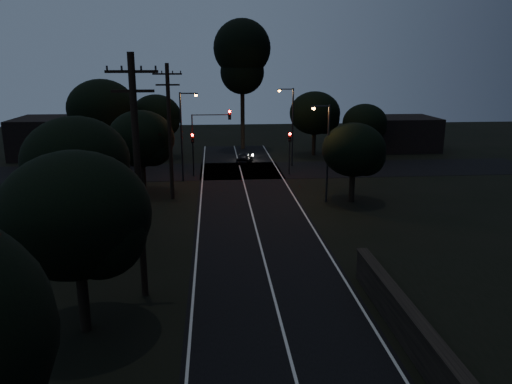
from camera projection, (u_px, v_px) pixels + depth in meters
road_surface at (248, 200)px, 39.45m from camera, size 60.00×70.00×0.03m
utility_pole_mid at (138, 176)px, 21.97m from camera, size 2.20×0.30×11.00m
utility_pole_far at (170, 130)px, 38.41m from camera, size 2.20×0.30×10.50m
tree_left_b at (80, 218)px, 19.05m from camera, size 5.82×5.82×7.40m
tree_left_c at (80, 164)px, 28.44m from camera, size 6.06×6.06×7.66m
tree_left_d at (143, 140)px, 40.31m from camera, size 5.40×5.40×6.85m
tree_far_nw at (158, 117)px, 55.65m from camera, size 5.59×5.59×7.08m
tree_far_w at (104, 110)px, 51.05m from camera, size 6.99×6.99×8.91m
tree_far_ne at (317, 114)px, 57.09m from camera, size 5.80×5.80×7.33m
tree_far_e at (366, 124)px, 54.83m from camera, size 4.84×4.84×6.14m
tree_right_a at (356, 151)px, 37.95m from camera, size 4.83×4.83×6.14m
tall_pine at (242, 56)px, 59.70m from camera, size 6.86×6.86×15.58m
building_left at (62, 137)px, 57.36m from camera, size 10.00×8.00×4.40m
building_right at (397, 133)px, 61.69m from camera, size 9.00×7.00×4.00m
signal_left at (193, 147)px, 46.90m from camera, size 0.28×0.35×4.10m
signal_right at (290, 145)px, 47.66m from camera, size 0.28×0.35×4.10m
signal_mast at (210, 131)px, 46.66m from camera, size 3.70×0.35×6.25m
streetlight_a at (183, 131)px, 44.47m from camera, size 1.66×0.26×8.00m
streetlight_b at (291, 122)px, 51.13m from camera, size 1.66×0.26×8.00m
streetlight_c at (326, 147)px, 37.75m from camera, size 1.46×0.26×7.50m
car at (245, 158)px, 53.70m from camera, size 2.14×3.55×1.13m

